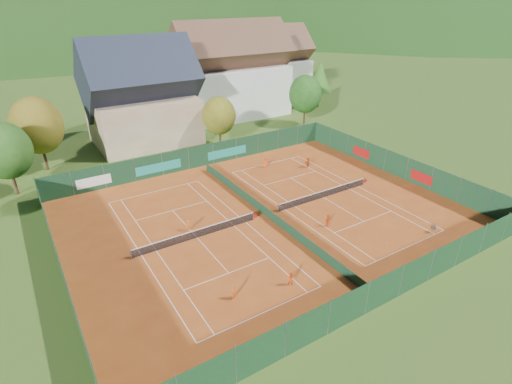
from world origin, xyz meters
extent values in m
plane|color=#335019|center=(0.00, 0.00, -0.02)|extent=(600.00, 600.00, 0.00)
cube|color=#A14317|center=(0.00, 0.00, 0.01)|extent=(40.00, 32.00, 0.01)
cube|color=white|center=(-8.00, 11.88, 0.01)|extent=(10.97, 0.06, 0.00)
cube|color=white|center=(-8.00, -11.88, 0.01)|extent=(10.97, 0.06, 0.00)
cube|color=white|center=(-13.48, 0.00, 0.01)|extent=(0.06, 23.77, 0.00)
cube|color=white|center=(-2.51, 0.00, 0.01)|extent=(0.06, 23.77, 0.00)
cube|color=white|center=(-12.12, 0.00, 0.01)|extent=(0.06, 23.77, 0.00)
cube|color=white|center=(-3.88, 0.00, 0.01)|extent=(0.06, 23.77, 0.00)
cube|color=white|center=(-8.00, 6.40, 0.01)|extent=(8.23, 0.06, 0.00)
cube|color=white|center=(-8.00, -6.40, 0.01)|extent=(8.23, 0.06, 0.00)
cube|color=white|center=(-8.00, 0.00, 0.01)|extent=(0.06, 12.80, 0.00)
cube|color=white|center=(8.00, 11.88, 0.01)|extent=(10.97, 0.06, 0.00)
cube|color=white|center=(8.00, -11.88, 0.01)|extent=(10.97, 0.06, 0.00)
cube|color=white|center=(2.51, 0.00, 0.01)|extent=(0.06, 23.77, 0.00)
cube|color=white|center=(13.48, 0.00, 0.01)|extent=(0.06, 23.77, 0.00)
cube|color=white|center=(3.88, 0.00, 0.01)|extent=(0.06, 23.77, 0.00)
cube|color=white|center=(12.12, 0.00, 0.01)|extent=(0.06, 23.77, 0.00)
cube|color=white|center=(8.00, 6.40, 0.01)|extent=(8.23, 0.06, 0.00)
cube|color=white|center=(8.00, -6.40, 0.01)|extent=(8.23, 0.06, 0.00)
cube|color=white|center=(8.00, 0.00, 0.01)|extent=(0.06, 12.80, 0.00)
cylinder|color=#59595B|center=(-14.40, 0.00, 0.51)|extent=(0.10, 0.10, 1.02)
cylinder|color=#59595B|center=(-1.60, 0.00, 0.51)|extent=(0.10, 0.10, 1.02)
cube|color=black|center=(-8.00, 0.00, 0.46)|extent=(12.80, 0.02, 0.86)
cube|color=white|center=(-8.00, 0.00, 0.89)|extent=(12.80, 0.04, 0.06)
cube|color=red|center=(-1.35, 0.00, 0.45)|extent=(0.40, 0.04, 0.40)
cylinder|color=#59595B|center=(1.60, 0.00, 0.51)|extent=(0.10, 0.10, 1.02)
cylinder|color=#59595B|center=(14.40, 0.00, 0.51)|extent=(0.10, 0.10, 1.02)
cube|color=black|center=(8.00, 0.00, 0.46)|extent=(12.80, 0.02, 0.86)
cube|color=white|center=(8.00, 0.00, 0.89)|extent=(12.80, 0.04, 0.06)
cube|color=red|center=(14.65, 0.00, 0.45)|extent=(0.40, 0.04, 0.40)
cube|color=#133420|center=(0.00, 0.00, 0.50)|extent=(0.03, 28.80, 1.00)
cube|color=#12331D|center=(0.00, 16.00, 1.50)|extent=(40.00, 0.04, 3.00)
cube|color=teal|center=(-6.00, 15.94, 1.20)|extent=(6.00, 0.03, 1.20)
cube|color=teal|center=(4.00, 15.94, 1.20)|extent=(6.00, 0.03, 1.20)
cube|color=silver|center=(-14.00, 15.94, 1.20)|extent=(4.00, 0.03, 1.20)
cube|color=#13341B|center=(0.00, -16.00, 1.50)|extent=(40.00, 0.04, 3.00)
cube|color=#14371E|center=(-20.00, 0.00, 1.50)|extent=(0.04, 32.00, 3.00)
cube|color=#153C22|center=(20.00, 0.00, 1.50)|extent=(0.04, 32.00, 3.00)
cube|color=#B21414|center=(19.94, -4.00, 1.20)|extent=(0.03, 3.00, 1.20)
cube|color=#B21414|center=(19.94, 6.00, 1.20)|extent=(0.03, 3.00, 1.20)
cube|color=beige|center=(-3.00, 30.00, 3.50)|extent=(15.00, 12.00, 7.00)
cube|color=#1E2333|center=(-3.00, 30.00, 10.00)|extent=(16.20, 12.00, 12.00)
cube|color=silver|center=(16.00, 36.00, 4.50)|extent=(20.00, 11.00, 9.00)
cube|color=brown|center=(16.00, 36.00, 11.75)|extent=(21.60, 11.00, 11.00)
cube|color=silver|center=(30.00, 44.00, 4.00)|extent=(16.00, 10.00, 8.00)
cube|color=brown|center=(30.00, 44.00, 10.50)|extent=(17.28, 10.00, 10.00)
cylinder|color=#4C2C1B|center=(-22.00, 20.00, 1.40)|extent=(0.36, 0.36, 2.80)
ellipsoid|color=#235016|center=(-22.00, 20.00, 5.40)|extent=(5.72, 5.72, 6.58)
cylinder|color=#432C18|center=(-18.00, 26.00, 1.57)|extent=(0.36, 0.36, 3.15)
ellipsoid|color=olive|center=(-18.00, 26.00, 6.07)|extent=(6.44, 6.44, 7.40)
cylinder|color=#4A341A|center=(6.00, 22.00, 1.22)|extent=(0.36, 0.36, 2.45)
ellipsoid|color=olive|center=(6.00, 22.00, 4.72)|extent=(5.01, 5.01, 5.76)
cylinder|color=#4C301B|center=(24.00, 24.00, 1.40)|extent=(0.36, 0.36, 2.80)
ellipsoid|color=#1E5117|center=(24.00, 24.00, 5.40)|extent=(5.72, 5.72, 6.58)
cylinder|color=#4B301A|center=(34.00, 32.00, 1.57)|extent=(0.36, 0.36, 3.15)
cone|color=#295E1B|center=(34.00, 32.00, 6.07)|extent=(5.04, 5.04, 5.85)
cylinder|color=#473019|center=(26.00, 40.00, 1.75)|extent=(0.36, 0.36, 3.50)
ellipsoid|color=olive|center=(26.00, 40.00, 6.75)|extent=(7.15, 7.15, 8.22)
ellipsoid|color=black|center=(10.00, 300.00, -42.35)|extent=(440.00, 440.00, 242.00)
ellipsoid|color=black|center=(240.00, 190.00, -38.57)|extent=(380.00, 380.00, 220.40)
cylinder|color=slate|center=(12.07, -11.66, 0.40)|extent=(0.02, 0.02, 0.80)
cylinder|color=slate|center=(12.37, -11.66, 0.40)|extent=(0.02, 0.02, 0.80)
cylinder|color=slate|center=(12.07, -11.36, 0.40)|extent=(0.02, 0.02, 0.80)
cylinder|color=slate|center=(12.37, -11.36, 0.40)|extent=(0.02, 0.02, 0.80)
cube|color=slate|center=(12.22, -11.51, 0.55)|extent=(0.34, 0.34, 0.30)
ellipsoid|color=#CCD833|center=(12.22, -11.51, 0.58)|extent=(0.28, 0.28, 0.16)
sphere|color=#CCD833|center=(-9.54, -6.59, 0.03)|extent=(0.07, 0.07, 0.07)
sphere|color=#CCD833|center=(6.93, -10.34, 0.03)|extent=(0.07, 0.07, 0.07)
sphere|color=#CCD833|center=(1.60, 5.88, 0.03)|extent=(0.07, 0.07, 0.07)
sphere|color=#CCD833|center=(-5.22, 10.12, 0.03)|extent=(0.07, 0.07, 0.07)
sphere|color=#CCD833|center=(12.57, -1.26, 0.03)|extent=(0.07, 0.07, 0.07)
imported|color=#D95813|center=(-9.20, -9.40, 0.63)|extent=(0.55, 0.53, 1.26)
imported|color=#EF5515|center=(-4.46, -10.50, 0.64)|extent=(0.77, 0.70, 1.29)
imported|color=#D06012|center=(-8.18, 1.62, 0.62)|extent=(0.92, 0.81, 1.23)
imported|color=#FC5016|center=(4.11, -5.07, 0.69)|extent=(0.88, 0.61, 1.38)
imported|color=#EA4914|center=(7.18, 11.11, 0.73)|extent=(0.80, 0.62, 1.46)
imported|color=#CA4A11|center=(12.04, 8.03, 0.71)|extent=(1.36, 1.01, 1.43)
camera|label=1|loc=(-20.48, -30.62, 21.34)|focal=28.00mm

